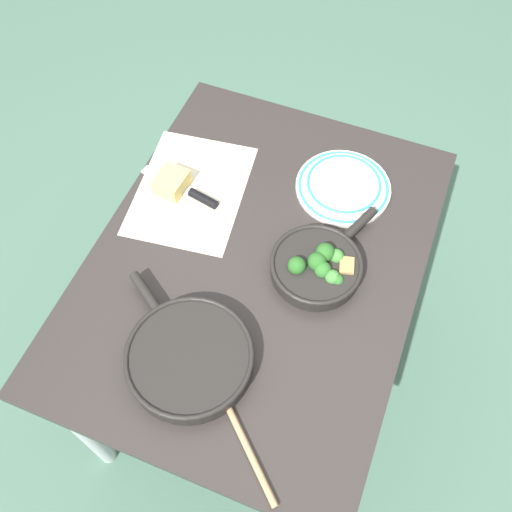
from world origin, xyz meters
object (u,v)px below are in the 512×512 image
cheese_block (171,183)px  dinner_plate_stack (343,186)px  grater_knife (190,192)px  wooden_spoon (230,411)px  skillet_broccoli (318,266)px  skillet_eggs (189,358)px

cheese_block → dinner_plate_stack: 0.46m
grater_knife → dinner_plate_stack: dinner_plate_stack is taller
wooden_spoon → cheese_block: cheese_block is taller
skillet_broccoli → wooden_spoon: (0.40, -0.06, -0.02)m
skillet_broccoli → grater_knife: bearing=97.2°
wooden_spoon → skillet_eggs: bearing=12.6°
skillet_eggs → dinner_plate_stack: bearing=-72.8°
cheese_block → grater_knife: bearing=90.2°
skillet_eggs → cheese_block: size_ratio=3.93×
grater_knife → cheese_block: (0.00, -0.05, 0.02)m
grater_knife → skillet_broccoli: bearing=176.8°
grater_knife → dinner_plate_stack: bearing=-144.5°
skillet_eggs → dinner_plate_stack: (-0.60, 0.17, -0.01)m
wooden_spoon → dinner_plate_stack: 0.67m
wooden_spoon → dinner_plate_stack: size_ratio=1.05×
cheese_block → dinner_plate_stack: bearing=111.5°
dinner_plate_stack → skillet_eggs: bearing=-16.3°
skillet_broccoli → grater_knife: size_ratio=1.35×
cheese_block → wooden_spoon: bearing=37.3°
skillet_broccoli → grater_knife: 0.41m
skillet_broccoli → dinner_plate_stack: (-0.27, -0.02, -0.02)m
wooden_spoon → dinner_plate_stack: (-0.67, 0.05, 0.00)m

